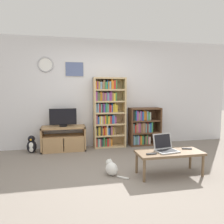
{
  "coord_description": "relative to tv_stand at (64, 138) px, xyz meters",
  "views": [
    {
      "loc": [
        -0.82,
        -3.26,
        1.43
      ],
      "look_at": [
        0.1,
        1.12,
        0.94
      ],
      "focal_mm": 35.0,
      "sensor_mm": 36.0,
      "label": 1
    }
  ],
  "objects": [
    {
      "name": "wall_back",
      "position": [
        0.88,
        0.29,
        1.02
      ],
      "size": [
        6.87,
        0.09,
        2.6
      ],
      "color": "silver",
      "rests_on": "ground_plane"
    },
    {
      "name": "remote_far_from_laptop",
      "position": [
        2.08,
        -1.74,
        0.12
      ],
      "size": [
        0.17,
        0.09,
        0.02
      ],
      "rotation": [
        0.0,
        0.0,
        4.41
      ],
      "color": "#38383A",
      "rests_on": "coffee_table"
    },
    {
      "name": "bookshelf_tall",
      "position": [
        1.04,
        0.11,
        0.56
      ],
      "size": [
        0.76,
        0.3,
        1.68
      ],
      "color": "tan",
      "rests_on": "ground_plane"
    },
    {
      "name": "remote_near_laptop",
      "position": [
        1.37,
        -1.9,
        0.12
      ],
      "size": [
        0.16,
        0.05,
        0.02
      ],
      "rotation": [
        0.0,
        0.0,
        4.76
      ],
      "color": "#38383A",
      "rests_on": "coffee_table"
    },
    {
      "name": "tv_stand",
      "position": [
        0.0,
        0.0,
        0.0
      ],
      "size": [
        0.99,
        0.44,
        0.56
      ],
      "color": "tan",
      "rests_on": "ground_plane"
    },
    {
      "name": "television",
      "position": [
        -0.0,
        0.03,
        0.48
      ],
      "size": [
        0.61,
        0.18,
        0.41
      ],
      "color": "black",
      "rests_on": "tv_stand"
    },
    {
      "name": "penguin_figurine",
      "position": [
        -0.7,
        -0.05,
        -0.1
      ],
      "size": [
        0.21,
        0.19,
        0.39
      ],
      "color": "black",
      "rests_on": "ground_plane"
    },
    {
      "name": "laptop",
      "position": [
        1.66,
        -1.76,
        0.18
      ],
      "size": [
        0.39,
        0.36,
        0.28
      ],
      "rotation": [
        0.0,
        0.0,
        0.17
      ],
      "color": "#B7BABC",
      "rests_on": "coffee_table"
    },
    {
      "name": "bookshelf_short",
      "position": [
        1.94,
        0.1,
        0.18
      ],
      "size": [
        0.78,
        0.32,
        0.94
      ],
      "color": "brown",
      "rests_on": "ground_plane"
    },
    {
      "name": "coffee_table",
      "position": [
        1.72,
        -1.81,
        0.07
      ],
      "size": [
        1.09,
        0.45,
        0.39
      ],
      "color": "brown",
      "rests_on": "ground_plane"
    },
    {
      "name": "cat",
      "position": [
        0.78,
        -1.63,
        -0.16
      ],
      "size": [
        0.37,
        0.38,
        0.27
      ],
      "rotation": [
        0.0,
        0.0,
        0.51
      ],
      "color": "white",
      "rests_on": "ground_plane"
    },
    {
      "name": "ground_plane",
      "position": [
        0.89,
        -1.77,
        -0.28
      ],
      "size": [
        18.0,
        18.0,
        0.0
      ],
      "primitive_type": "plane",
      "color": "gray"
    }
  ]
}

